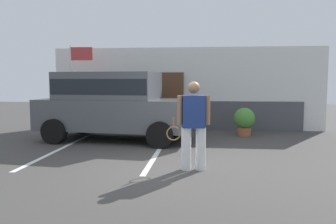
% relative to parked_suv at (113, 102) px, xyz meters
% --- Properties ---
extents(ground_plane, '(40.00, 40.00, 0.00)m').
position_rel_parked_suv_xyz_m(ground_plane, '(2.08, -3.09, -1.15)').
color(ground_plane, '#423F3D').
extents(parking_stripe_0, '(0.12, 4.40, 0.01)m').
position_rel_parked_suv_xyz_m(parking_stripe_0, '(-1.05, -1.59, -1.14)').
color(parking_stripe_0, silver).
rests_on(parking_stripe_0, ground_plane).
extents(parking_stripe_1, '(0.12, 4.40, 0.01)m').
position_rel_parked_suv_xyz_m(parking_stripe_1, '(1.57, -1.59, -1.14)').
color(parking_stripe_1, silver).
rests_on(parking_stripe_1, ground_plane).
extents(house_frontage, '(9.93, 0.40, 3.01)m').
position_rel_parked_suv_xyz_m(house_frontage, '(2.07, 2.58, 0.27)').
color(house_frontage, white).
rests_on(house_frontage, ground_plane).
extents(parked_suv, '(4.76, 2.52, 2.05)m').
position_rel_parked_suv_xyz_m(parked_suv, '(0.00, 0.00, 0.00)').
color(parked_suv, '#4C4F54').
rests_on(parked_suv, ground_plane).
extents(tennis_player_man, '(0.92, 0.33, 1.79)m').
position_rel_parked_suv_xyz_m(tennis_player_man, '(2.51, -3.19, -0.22)').
color(tennis_player_man, white).
rests_on(tennis_player_man, ground_plane).
extents(potted_plant_by_porch, '(0.70, 0.70, 0.92)m').
position_rel_parked_suv_xyz_m(potted_plant_by_porch, '(4.05, 1.22, -0.64)').
color(potted_plant_by_porch, '#9E5638').
rests_on(potted_plant_by_porch, ground_plane).
extents(flag_pole, '(0.80, 0.07, 3.00)m').
position_rel_parked_suv_xyz_m(flag_pole, '(-1.72, 1.50, 0.94)').
color(flag_pole, silver).
rests_on(flag_pole, ground_plane).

